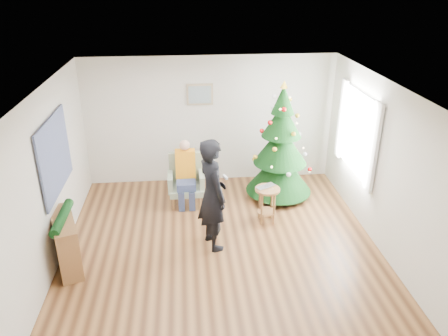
{
  "coord_description": "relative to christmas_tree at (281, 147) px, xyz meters",
  "views": [
    {
      "loc": [
        -0.51,
        -5.9,
        4.07
      ],
      "look_at": [
        0.1,
        0.6,
        1.1
      ],
      "focal_mm": 35.0,
      "sensor_mm": 36.0,
      "label": 1
    }
  ],
  "objects": [
    {
      "name": "curtains",
      "position": [
        1.17,
        -0.61,
        0.47
      ],
      "size": [
        0.05,
        1.75,
        1.5
      ],
      "color": "white",
      "rests_on": "wall_right"
    },
    {
      "name": "christmas_tree",
      "position": [
        0.0,
        0.0,
        0.0
      ],
      "size": [
        1.27,
        1.27,
        2.29
      ],
      "rotation": [
        0.0,
        0.0,
        0.4
      ],
      "color": "#3F2816",
      "rests_on": "floor"
    },
    {
      "name": "ceiling",
      "position": [
        -1.27,
        -1.61,
        1.57
      ],
      "size": [
        5.0,
        5.0,
        0.0
      ],
      "primitive_type": "plane",
      "rotation": [
        3.14,
        0.0,
        0.0
      ],
      "color": "white",
      "rests_on": "wall_back"
    },
    {
      "name": "tapestry",
      "position": [
        -3.73,
        -1.31,
        0.52
      ],
      "size": [
        0.03,
        1.5,
        1.15
      ],
      "primitive_type": "cube",
      "color": "black",
      "rests_on": "wall_left"
    },
    {
      "name": "laptop",
      "position": [
        -0.41,
        -0.94,
        -0.37
      ],
      "size": [
        0.42,
        0.37,
        0.03
      ],
      "primitive_type": "imported",
      "rotation": [
        0.0,
        0.0,
        0.51
      ],
      "color": "silver",
      "rests_on": "stool"
    },
    {
      "name": "console",
      "position": [
        -3.6,
        -1.89,
        -0.63
      ],
      "size": [
        0.61,
        1.04,
        0.8
      ],
      "primitive_type": "cube",
      "rotation": [
        0.0,
        0.0,
        0.33
      ],
      "color": "brown",
      "rests_on": "floor"
    },
    {
      "name": "seated_person",
      "position": [
        -1.8,
        -0.15,
        -0.4
      ],
      "size": [
        0.37,
        0.54,
        1.25
      ],
      "rotation": [
        0.0,
        0.0,
        0.01
      ],
      "color": "navy",
      "rests_on": "armchair"
    },
    {
      "name": "wall_right",
      "position": [
        1.23,
        -1.61,
        0.27
      ],
      "size": [
        0.0,
        5.0,
        5.0
      ],
      "primitive_type": "plane",
      "rotation": [
        1.57,
        0.0,
        -1.57
      ],
      "color": "silver",
      "rests_on": "floor"
    },
    {
      "name": "wall_left",
      "position": [
        -3.77,
        -1.61,
        0.27
      ],
      "size": [
        0.0,
        5.0,
        5.0
      ],
      "primitive_type": "plane",
      "rotation": [
        1.57,
        0.0,
        1.57
      ],
      "color": "silver",
      "rests_on": "floor"
    },
    {
      "name": "wall_front",
      "position": [
        -1.27,
        -4.11,
        0.27
      ],
      "size": [
        5.0,
        0.0,
        5.0
      ],
      "primitive_type": "plane",
      "rotation": [
        -1.57,
        0.0,
        0.0
      ],
      "color": "silver",
      "rests_on": "floor"
    },
    {
      "name": "game_controller",
      "position": [
        -1.21,
        -1.6,
        0.19
      ],
      "size": [
        0.08,
        0.13,
        0.04
      ],
      "primitive_type": "cube",
      "rotation": [
        0.0,
        0.0,
        0.33
      ],
      "color": "white",
      "rests_on": "standing_man"
    },
    {
      "name": "window_panel",
      "position": [
        1.2,
        -0.61,
        0.47
      ],
      "size": [
        0.04,
        1.3,
        1.4
      ],
      "primitive_type": "cube",
      "color": "white",
      "rests_on": "wall_right"
    },
    {
      "name": "framed_picture",
      "position": [
        -1.47,
        0.85,
        0.82
      ],
      "size": [
        0.52,
        0.05,
        0.42
      ],
      "color": "tan",
      "rests_on": "wall_back"
    },
    {
      "name": "stool",
      "position": [
        -0.41,
        -0.94,
        -0.7
      ],
      "size": [
        0.43,
        0.43,
        0.65
      ],
      "rotation": [
        0.0,
        0.0,
        0.16
      ],
      "color": "brown",
      "rests_on": "floor"
    },
    {
      "name": "armchair",
      "position": [
        -1.8,
        -0.1,
        -0.69
      ],
      "size": [
        0.68,
        0.61,
        0.95
      ],
      "rotation": [
        0.0,
        0.0,
        0.01
      ],
      "color": "gray",
      "rests_on": "floor"
    },
    {
      "name": "standing_man",
      "position": [
        -1.4,
        -1.57,
        -0.12
      ],
      "size": [
        0.63,
        0.77,
        1.83
      ],
      "primitive_type": "imported",
      "rotation": [
        0.0,
        0.0,
        1.9
      ],
      "color": "black",
      "rests_on": "floor"
    },
    {
      "name": "floor",
      "position": [
        -1.27,
        -1.61,
        -1.03
      ],
      "size": [
        5.0,
        5.0,
        0.0
      ],
      "primitive_type": "plane",
      "color": "brown",
      "rests_on": "ground"
    },
    {
      "name": "garland",
      "position": [
        -3.6,
        -1.89,
        -0.21
      ],
      "size": [
        0.14,
        0.9,
        0.14
      ],
      "primitive_type": "cylinder",
      "rotation": [
        1.57,
        0.0,
        0.0
      ],
      "color": "black",
      "rests_on": "console"
    },
    {
      "name": "wall_back",
      "position": [
        -1.27,
        0.89,
        0.27
      ],
      "size": [
        5.0,
        0.0,
        5.0
      ],
      "primitive_type": "plane",
      "rotation": [
        1.57,
        0.0,
        0.0
      ],
      "color": "silver",
      "rests_on": "floor"
    }
  ]
}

